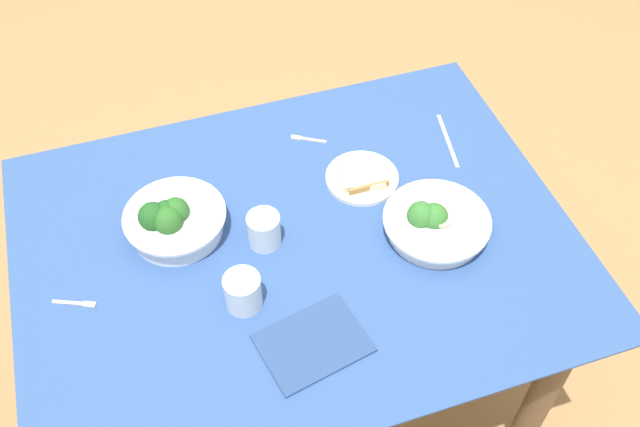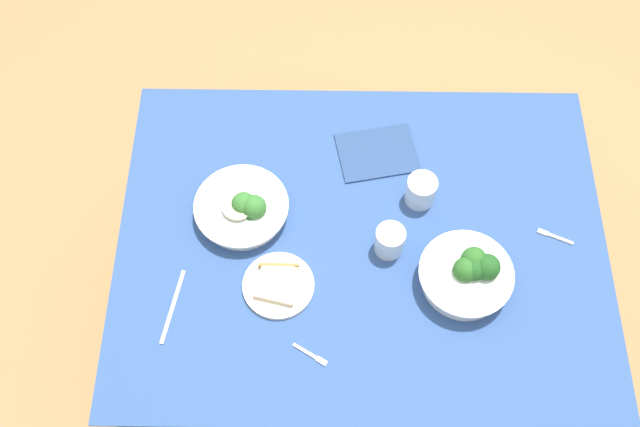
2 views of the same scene
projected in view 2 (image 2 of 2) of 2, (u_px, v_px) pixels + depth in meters
ground_plane at (351, 333)px, 2.58m from camera, size 6.00×6.00×0.00m
dining_table at (360, 258)px, 2.04m from camera, size 1.28×0.98×0.73m
broccoli_bowl_far at (468, 274)px, 1.85m from camera, size 0.24×0.24×0.11m
broccoli_bowl_near at (243, 208)px, 1.95m from camera, size 0.25×0.25×0.09m
bread_side_plate at (278, 284)px, 1.87m from camera, size 0.18×0.18×0.03m
water_glass_center at (421, 191)px, 1.96m from camera, size 0.08×0.08×0.08m
water_glass_side at (390, 241)px, 1.89m from camera, size 0.08×0.08×0.08m
fork_by_far_bowl at (553, 236)px, 1.94m from camera, size 0.09×0.05×0.00m
fork_by_near_bowl at (312, 355)px, 1.79m from camera, size 0.09×0.06×0.00m
table_knife_left at (173, 306)px, 1.85m from camera, size 0.05×0.20×0.00m
napkin_folded_upper at (377, 153)px, 2.07m from camera, size 0.24×0.20×0.01m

